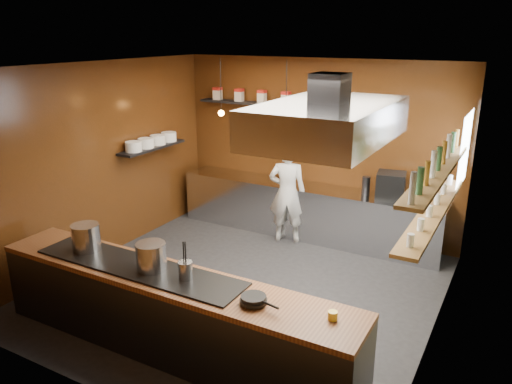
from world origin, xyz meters
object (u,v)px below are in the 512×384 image
Objects in this scene: espresso_machine at (391,186)px; stockpot_small at (151,257)px; stockpot_large at (86,237)px; extractor_hood at (328,121)px; chef at (287,193)px.

stockpot_small is at bearing -122.76° from espresso_machine.
espresso_machine is (2.61, 3.74, 0.01)m from stockpot_large.
extractor_hood is 1.18× the size of chef.
chef is (-0.00, 3.41, -0.24)m from stockpot_small.
stockpot_large is 3.54m from chef.
extractor_hood is 6.14× the size of stockpot_small.
stockpot_large reaches higher than stockpot_small.
extractor_hood is 6.13× the size of stockpot_large.
stockpot_small is (1.01, -0.03, -0.01)m from stockpot_large.
espresso_machine is (1.60, 3.76, 0.02)m from stockpot_small.
extractor_hood is at bearing 105.56° from chef.
extractor_hood is at bearing 38.43° from stockpot_small.
stockpot_large is 1.00× the size of stockpot_small.
stockpot_large is 0.77× the size of espresso_machine.
chef is at bearing 124.15° from extractor_hood.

